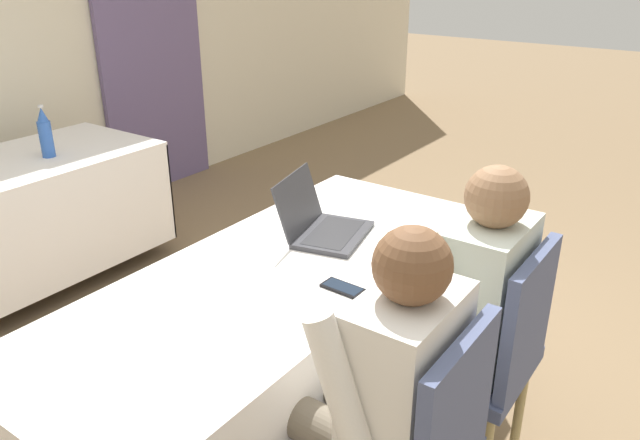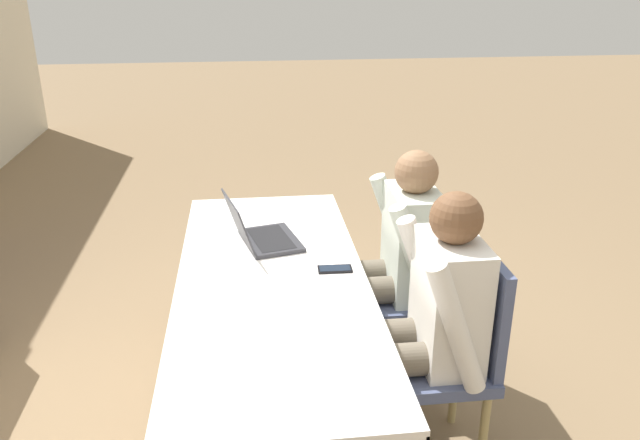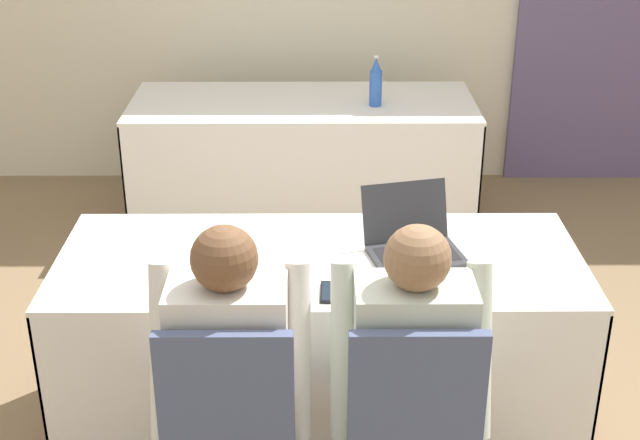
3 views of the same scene
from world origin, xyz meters
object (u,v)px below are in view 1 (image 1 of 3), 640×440
Objects in this scene: water_bottle at (45,134)px; person_white_shirt at (461,303)px; laptop at (323,225)px; chair_near_right at (485,352)px; person_checkered_shirt at (378,389)px; cell_phone at (343,288)px.

water_bottle is 2.47m from person_white_shirt.
chair_near_right is at bearing -109.04° from laptop.
person_checkered_shirt is at bearing -103.78° from water_bottle.
water_bottle is 2.59m from chair_near_right.
water_bottle reaches higher than chair_near_right.
chair_near_right reaches higher than cell_phone.
person_white_shirt is at bearing -90.00° from chair_near_right.
chair_near_right is at bearing -90.95° from water_bottle.
laptop is 0.44m from cell_phone.
laptop is at bearing -89.10° from water_bottle.
laptop is 0.33× the size of person_checkered_shirt.
cell_phone is at bearing -134.11° from person_checkered_shirt.
laptop is 1.83m from water_bottle.
water_bottle reaches higher than laptop.
water_bottle is at bearing -90.99° from person_white_shirt.
water_bottle is 2.54m from person_checkered_shirt.
chair_near_right is 0.78× the size of person_checkered_shirt.
laptop is 1.39× the size of water_bottle.
cell_phone is at bearing -53.08° from person_white_shirt.
water_bottle is (0.29, 2.13, 0.13)m from cell_phone.
water_bottle is 0.24× the size of person_white_shirt.
person_checkered_shirt is at bearing 0.00° from person_white_shirt.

